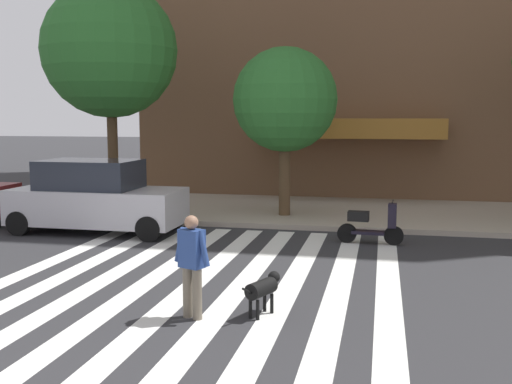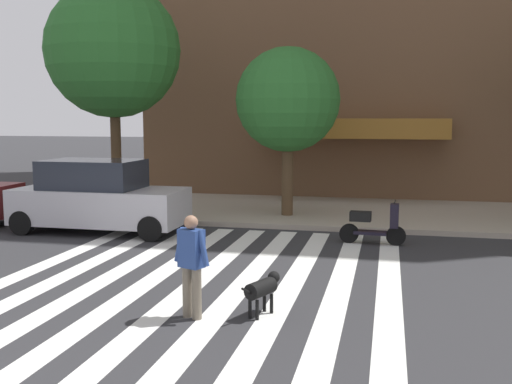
{
  "view_description": "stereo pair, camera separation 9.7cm",
  "coord_description": "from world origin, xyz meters",
  "px_view_note": "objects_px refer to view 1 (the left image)",
  "views": [
    {
      "loc": [
        4.9,
        -3.17,
        3.14
      ],
      "look_at": [
        2.87,
        6.27,
        1.91
      ],
      "focal_mm": 41.36,
      "sensor_mm": 36.0,
      "label": 1
    },
    {
      "loc": [
        5.0,
        -3.15,
        3.14
      ],
      "look_at": [
        2.87,
        6.27,
        1.91
      ],
      "focal_mm": 41.36,
      "sensor_mm": 36.0,
      "label": 2
    }
  ],
  "objects_px": {
    "street_tree_middle": "(285,100)",
    "pedestrian_dog_walker": "(192,261)",
    "parked_car_behind_first": "(95,198)",
    "dog_on_leash": "(263,288)",
    "street_tree_nearest": "(110,51)",
    "parked_scooter": "(370,225)"
  },
  "relations": [
    {
      "from": "street_tree_nearest",
      "to": "parked_car_behind_first",
      "type": "bearing_deg",
      "value": -73.8
    },
    {
      "from": "parked_scooter",
      "to": "street_tree_nearest",
      "type": "relative_size",
      "value": 0.23
    },
    {
      "from": "street_tree_nearest",
      "to": "pedestrian_dog_walker",
      "type": "relative_size",
      "value": 4.4
    },
    {
      "from": "street_tree_middle",
      "to": "dog_on_leash",
      "type": "bearing_deg",
      "value": -82.75
    },
    {
      "from": "street_tree_middle",
      "to": "pedestrian_dog_walker",
      "type": "height_order",
      "value": "street_tree_middle"
    },
    {
      "from": "parked_scooter",
      "to": "street_tree_nearest",
      "type": "height_order",
      "value": "street_tree_nearest"
    },
    {
      "from": "pedestrian_dog_walker",
      "to": "dog_on_leash",
      "type": "bearing_deg",
      "value": 20.05
    },
    {
      "from": "parked_scooter",
      "to": "pedestrian_dog_walker",
      "type": "xyz_separation_m",
      "value": [
        -2.61,
        -6.17,
        0.45
      ]
    },
    {
      "from": "parked_car_behind_first",
      "to": "street_tree_middle",
      "type": "bearing_deg",
      "value": 32.68
    },
    {
      "from": "parked_car_behind_first",
      "to": "parked_scooter",
      "type": "bearing_deg",
      "value": 0.17
    },
    {
      "from": "pedestrian_dog_walker",
      "to": "dog_on_leash",
      "type": "xyz_separation_m",
      "value": [
        1.06,
        0.39,
        -0.48
      ]
    },
    {
      "from": "street_tree_nearest",
      "to": "street_tree_middle",
      "type": "xyz_separation_m",
      "value": [
        5.58,
        0.16,
        -1.58
      ]
    },
    {
      "from": "street_tree_nearest",
      "to": "street_tree_middle",
      "type": "bearing_deg",
      "value": 1.61
    },
    {
      "from": "parked_car_behind_first",
      "to": "parked_scooter",
      "type": "xyz_separation_m",
      "value": [
        7.41,
        0.02,
        -0.48
      ]
    },
    {
      "from": "parked_scooter",
      "to": "dog_on_leash",
      "type": "distance_m",
      "value": 5.99
    },
    {
      "from": "pedestrian_dog_walker",
      "to": "street_tree_nearest",
      "type": "bearing_deg",
      "value": 121.99
    },
    {
      "from": "dog_on_leash",
      "to": "parked_scooter",
      "type": "bearing_deg",
      "value": 75.01
    },
    {
      "from": "street_tree_nearest",
      "to": "pedestrian_dog_walker",
      "type": "xyz_separation_m",
      "value": [
        5.65,
        -9.04,
        -4.3
      ]
    },
    {
      "from": "parked_car_behind_first",
      "to": "parked_scooter",
      "type": "distance_m",
      "value": 7.43
    },
    {
      "from": "street_tree_middle",
      "to": "dog_on_leash",
      "type": "distance_m",
      "value": 9.44
    },
    {
      "from": "street_tree_nearest",
      "to": "street_tree_middle",
      "type": "distance_m",
      "value": 5.8
    },
    {
      "from": "parked_car_behind_first",
      "to": "dog_on_leash",
      "type": "distance_m",
      "value": 8.24
    }
  ]
}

